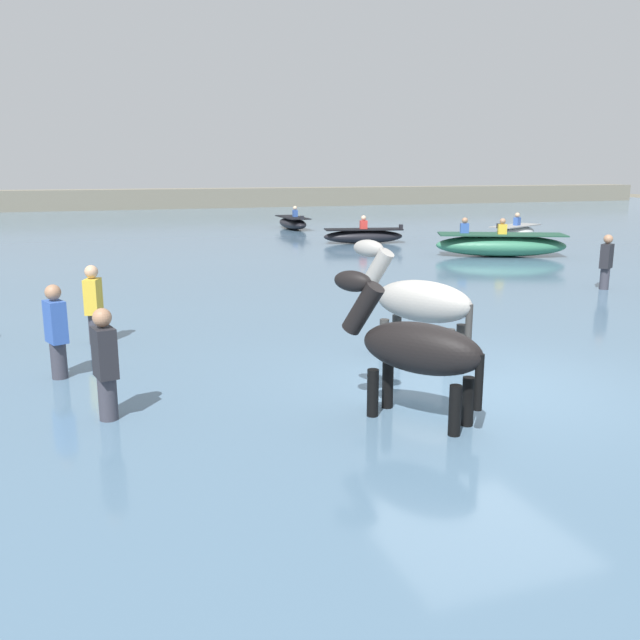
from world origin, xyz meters
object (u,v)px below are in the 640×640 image
(horse_lead_grey, at_px, (418,304))
(boat_distant_west, at_px, (500,245))
(boat_near_starboard, at_px, (293,223))
(boat_distant_east, at_px, (363,236))
(horse_trailing_black, at_px, (414,352))
(boat_near_port, at_px, (515,232))
(person_onlooker_left, at_px, (94,314))
(person_wading_close, at_px, (57,343))
(person_onlooker_right, at_px, (106,378))
(person_wading_mid, at_px, (605,269))

(horse_lead_grey, relative_size, boat_distant_west, 0.50)
(boat_near_starboard, xyz_separation_m, boat_distant_east, (0.66, -6.53, -0.01))
(horse_trailing_black, bearing_deg, horse_lead_grey, 61.59)
(boat_near_starboard, distance_m, boat_near_port, 9.81)
(person_onlooker_left, bearing_deg, boat_near_starboard, 64.25)
(boat_near_port, bearing_deg, boat_distant_east, 174.02)
(boat_near_starboard, xyz_separation_m, person_wading_close, (-9.39, -20.12, 0.19))
(horse_lead_grey, relative_size, horse_trailing_black, 1.05)
(boat_distant_west, bearing_deg, person_wading_close, -145.19)
(horse_lead_grey, bearing_deg, boat_near_starboard, 77.41)
(horse_trailing_black, bearing_deg, boat_near_port, 51.72)
(horse_lead_grey, distance_m, boat_distant_west, 12.39)
(person_onlooker_right, xyz_separation_m, person_onlooker_left, (-0.04, 3.42, 0.00))
(horse_trailing_black, distance_m, person_onlooker_left, 5.50)
(boat_near_port, bearing_deg, boat_distant_west, -129.83)
(person_onlooker_right, relative_size, person_onlooker_left, 1.00)
(person_wading_close, bearing_deg, person_onlooker_left, 73.66)
(person_onlooker_right, distance_m, person_onlooker_left, 3.43)
(boat_distant_west, distance_m, person_wading_mid, 5.90)
(horse_trailing_black, height_order, boat_near_port, horse_trailing_black)
(horse_trailing_black, height_order, person_onlooker_left, horse_trailing_black)
(horse_lead_grey, height_order, person_onlooker_left, horse_lead_grey)
(boat_distant_west, height_order, boat_distant_east, boat_distant_west)
(boat_near_port, height_order, person_wading_mid, person_wading_mid)
(horse_lead_grey, relative_size, person_onlooker_left, 1.26)
(boat_distant_west, height_order, boat_near_port, boat_distant_west)
(horse_trailing_black, relative_size, person_onlooker_left, 1.20)
(boat_near_port, distance_m, person_onlooker_right, 21.41)
(boat_distant_east, bearing_deg, person_onlooker_right, -121.82)
(boat_distant_west, distance_m, person_wading_close, 15.31)
(horse_trailing_black, xyz_separation_m, boat_distant_west, (8.94, 11.57, -0.40))
(person_onlooker_left, bearing_deg, person_wading_mid, 6.72)
(person_onlooker_left, bearing_deg, person_onlooker_right, -89.35)
(boat_near_starboard, xyz_separation_m, person_onlooker_right, (-8.86, -21.87, 0.19))
(horse_trailing_black, bearing_deg, person_wading_mid, 36.74)
(boat_near_starboard, height_order, boat_near_port, boat_near_starboard)
(boat_near_starboard, distance_m, boat_distant_east, 6.56)
(boat_distant_west, xyz_separation_m, person_onlooker_left, (-12.08, -7.06, 0.11))
(horse_lead_grey, relative_size, boat_near_port, 0.75)
(boat_near_starboard, bearing_deg, boat_distant_west, -74.38)
(boat_near_starboard, height_order, person_onlooker_left, person_onlooker_left)
(boat_distant_west, height_order, person_wading_mid, person_wading_mid)
(horse_lead_grey, distance_m, person_wading_close, 4.79)
(horse_trailing_black, distance_m, boat_distant_east, 17.64)
(person_onlooker_right, bearing_deg, horse_trailing_black, -19.29)
(boat_near_starboard, distance_m, person_wading_mid, 17.28)
(boat_distant_east, distance_m, person_onlooker_left, 15.27)
(person_wading_mid, bearing_deg, person_wading_close, -165.43)
(boat_distant_east, bearing_deg, person_onlooker_left, -128.74)
(horse_lead_grey, bearing_deg, person_wading_close, 170.01)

